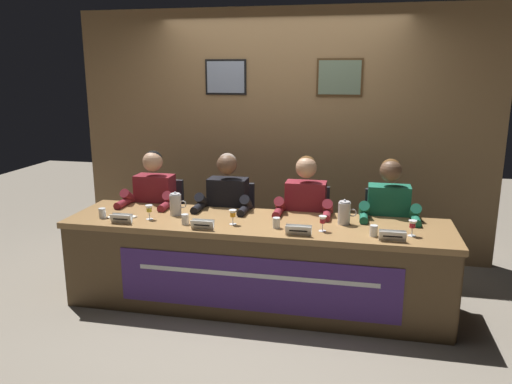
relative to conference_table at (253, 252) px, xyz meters
The scene contains 26 objects.
ground_plane 0.52m from the conference_table, 91.05° to the left, with size 12.00×12.00×0.00m, color gray.
wall_back_panelled 1.65m from the conference_table, 90.08° to the left, with size 4.41×0.14×2.60m.
conference_table is the anchor object (origin of this frame).
chair_far_left 1.29m from the conference_table, 147.83° to the left, with size 0.44×0.45×0.91m.
panelist_far_left 1.22m from the conference_table, 155.95° to the left, with size 0.51×0.48×1.24m.
nameplate_far_left 1.12m from the conference_table, behind, with size 0.18×0.06×0.08m.
juice_glass_far_left 0.95m from the conference_table, behind, with size 0.06×0.06×0.12m.
water_cup_far_left 1.34m from the conference_table, behind, with size 0.06×0.06×0.08m.
chair_center_left 0.78m from the conference_table, 118.01° to the left, with size 0.44×0.45×0.91m.
panelist_center_left 0.65m from the conference_table, 126.86° to the left, with size 0.51×0.48×1.24m.
nameplate_center_left 0.50m from the conference_table, 151.98° to the right, with size 0.18×0.06×0.08m.
juice_glass_center_left 0.36m from the conference_table, behind, with size 0.06×0.06×0.12m.
water_cup_center_left 0.62m from the conference_table, behind, with size 0.06×0.06×0.08m.
chair_center_right 0.78m from the conference_table, 62.25° to the left, with size 0.44×0.45×0.91m.
panelist_center_right 0.64m from the conference_table, 53.45° to the left, with size 0.51×0.48×1.24m.
nameplate_center_right 0.51m from the conference_table, 25.42° to the right, with size 0.20×0.06×0.08m.
juice_glass_center_right 0.65m from the conference_table, ahead, with size 0.06×0.06×0.12m.
water_cup_center_right 0.34m from the conference_table, 11.37° to the right, with size 0.06×0.06×0.08m.
chair_far_right 1.29m from the conference_table, 32.26° to the left, with size 0.44×0.45×0.91m.
panelist_far_right 1.21m from the conference_table, 24.13° to the left, with size 0.51×0.48×1.24m.
nameplate_far_right 1.14m from the conference_table, ahead, with size 0.20×0.06×0.08m.
juice_glass_far_right 1.28m from the conference_table, ahead, with size 0.06×0.06×0.12m.
water_cup_far_right 1.00m from the conference_table, ahead, with size 0.06×0.06×0.08m.
water_pitcher_left_side 0.81m from the conference_table, 168.40° to the left, with size 0.15×0.10×0.21m.
water_pitcher_right_side 0.81m from the conference_table, 14.00° to the left, with size 0.15×0.10×0.21m.
document_stack_far_left 1.17m from the conference_table, behind, with size 0.24×0.20×0.01m.
Camera 1 is at (0.83, -3.94, 1.97)m, focal length 35.26 mm.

